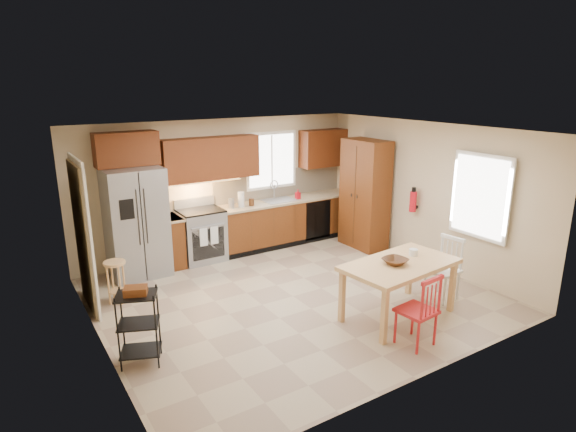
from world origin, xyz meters
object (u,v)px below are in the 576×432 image
at_px(refrigerator, 136,223).
at_px(soap_bottle, 298,194).
at_px(fire_extinguisher, 413,202).
at_px(bar_stool, 116,282).
at_px(table_jar, 413,254).
at_px(utility_cart, 139,327).
at_px(range_stove, 202,236).
at_px(table_bowl, 395,264).
at_px(chair_red, 417,309).
at_px(pantry, 365,194).
at_px(dining_table, 398,290).
at_px(chair_white, 443,269).

height_order(refrigerator, soap_bottle, refrigerator).
distance_m(fire_extinguisher, bar_stool, 5.10).
xyz_separation_m(fire_extinguisher, table_jar, (-1.40, -1.36, -0.28)).
bearing_deg(utility_cart, range_stove, 78.02).
height_order(table_bowl, table_jar, table_jar).
bearing_deg(refrigerator, table_bowl, -54.13).
xyz_separation_m(chair_red, table_jar, (0.70, 0.75, 0.35)).
distance_m(pantry, utility_cart, 5.22).
distance_m(range_stove, table_jar, 3.85).
bearing_deg(dining_table, chair_red, -124.11).
bearing_deg(utility_cart, refrigerator, 97.17).
relative_size(chair_white, table_jar, 6.72).
xyz_separation_m(range_stove, bar_stool, (-1.74, -0.96, -0.14)).
xyz_separation_m(fire_extinguisher, chair_red, (-2.10, -2.11, -0.63)).
bearing_deg(fire_extinguisher, pantry, 100.78).
height_order(pantry, chair_white, pantry).
height_order(dining_table, utility_cart, utility_cart).
relative_size(soap_bottle, chair_red, 0.20).
xyz_separation_m(range_stove, fire_extinguisher, (3.18, -2.04, 0.64)).
bearing_deg(dining_table, refrigerator, 121.14).
bearing_deg(refrigerator, soap_bottle, -0.45).
height_order(range_stove, utility_cart, range_stove).
bearing_deg(dining_table, pantry, 52.46).
xyz_separation_m(range_stove, table_jar, (1.78, -3.39, 0.36)).
xyz_separation_m(soap_bottle, pantry, (0.95, -0.90, 0.05)).
xyz_separation_m(range_stove, soap_bottle, (2.03, -0.08, 0.54)).
distance_m(dining_table, utility_cart, 3.42).
bearing_deg(soap_bottle, range_stove, 177.60).
relative_size(fire_extinguisher, utility_cart, 0.40).
height_order(fire_extinguisher, dining_table, fire_extinguisher).
relative_size(chair_red, chair_white, 1.00).
xyz_separation_m(fire_extinguisher, utility_cart, (-5.08, -0.69, -0.65)).
bearing_deg(bar_stool, refrigerator, 40.89).
height_order(chair_red, bar_stool, chair_red).
relative_size(pantry, chair_red, 2.24).
relative_size(soap_bottle, table_bowl, 0.59).
bearing_deg(dining_table, bar_stool, 135.56).
bearing_deg(refrigerator, range_stove, 2.99).
relative_size(range_stove, soap_bottle, 4.82).
bearing_deg(refrigerator, chair_white, -43.76).
distance_m(table_bowl, bar_stool, 4.01).
bearing_deg(refrigerator, table_jar, -48.67).
xyz_separation_m(soap_bottle, dining_table, (-0.60, -3.41, -0.61)).
bearing_deg(pantry, fire_extinguisher, -79.22).
bearing_deg(utility_cart, dining_table, 9.99).
xyz_separation_m(pantry, chair_white, (-0.60, -2.46, -0.58)).
height_order(chair_red, chair_white, same).
height_order(refrigerator, bar_stool, refrigerator).
bearing_deg(refrigerator, dining_table, -53.05).
height_order(soap_bottle, fire_extinguisher, fire_extinguisher).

